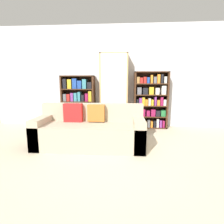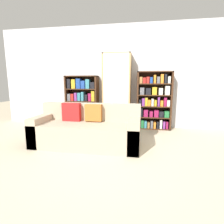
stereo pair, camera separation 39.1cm
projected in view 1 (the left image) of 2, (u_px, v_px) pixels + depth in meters
The scene contains 7 objects.
ground_plane at pixel (118, 160), 2.74m from camera, with size 16.00×16.00×0.00m, color beige.
wall_back at pixel (121, 77), 4.75m from camera, with size 7.15×0.06×2.70m.
couch at pixel (90, 131), 3.33m from camera, with size 2.01×0.81×0.80m.
bookshelf_left at pixel (79, 102), 4.75m from camera, with size 0.89×0.32×1.38m.
display_cabinet at pixel (114, 92), 4.61m from camera, with size 0.72×0.36×1.93m.
bookshelf_right at pixel (151, 101), 4.60m from camera, with size 0.87×0.32×1.47m.
wine_bottle at pixel (134, 128), 4.05m from camera, with size 0.08×0.08×0.36m.
Camera 1 is at (0.10, -2.58, 1.21)m, focal length 28.00 mm.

